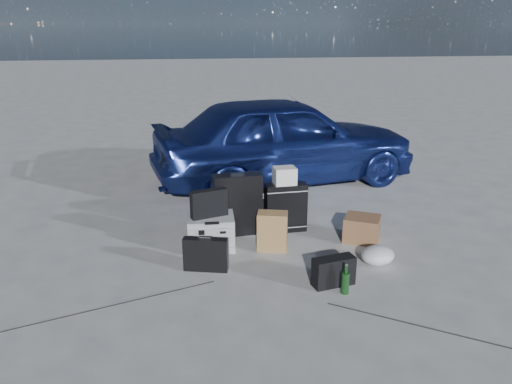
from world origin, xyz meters
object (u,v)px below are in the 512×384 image
briefcase (206,255)px  suitcase_right (286,208)px  cardboard_box (362,229)px  car (284,139)px  suitcase_left (238,204)px  green_bottle (345,279)px  duffel_bag (249,209)px  pelican_case (211,232)px

briefcase → suitcase_right: size_ratio=0.76×
suitcase_right → cardboard_box: (0.74, -0.39, -0.14)m
car → briefcase: (-1.28, -2.61, -0.47)m
suitcase_left → green_bottle: suitcase_left is taller
briefcase → green_bottle: briefcase is taller
suitcase_left → cardboard_box: suitcase_left is taller
briefcase → car: bearing=78.4°
suitcase_left → suitcase_right: suitcase_left is taller
briefcase → duffel_bag: bearing=78.0°
car → pelican_case: car is taller
car → cardboard_box: bearing=-180.0°
briefcase → suitcase_left: 0.93m
suitcase_right → green_bottle: (0.22, -1.43, -0.14)m
car → green_bottle: bearing=167.4°
pelican_case → suitcase_left: suitcase_left is taller
car → suitcase_left: 2.02m
briefcase → duffel_bag: size_ratio=0.67×
suitcase_right → duffel_bag: suitcase_right is taller
briefcase → pelican_case: bearing=95.1°
suitcase_right → briefcase: bearing=-141.4°
pelican_case → cardboard_box: size_ratio=1.31×
green_bottle → duffel_bag: bearing=108.3°
car → suitcase_left: car is taller
suitcase_right → duffel_bag: size_ratio=0.88×
suitcase_right → pelican_case: bearing=-162.6°
cardboard_box → duffel_bag: bearing=147.2°
car → pelican_case: (-1.20, -2.10, -0.46)m
car → suitcase_left: (-0.88, -1.79, -0.30)m
duffel_bag → green_bottle: duffel_bag is taller
green_bottle → cardboard_box: bearing=63.1°
duffel_bag → green_bottle: size_ratio=2.31×
car → cardboard_box: (0.39, -2.18, -0.50)m
car → duffel_bag: (-0.71, -1.46, -0.48)m
cardboard_box → green_bottle: bearing=-116.9°
duffel_bag → cardboard_box: size_ratio=1.72×
green_bottle → pelican_case: bearing=133.7°
pelican_case → duffel_bag: 0.80m
cardboard_box → suitcase_right: bearing=152.3°
duffel_bag → cardboard_box: duffel_bag is taller
suitcase_right → car: bearing=76.2°
pelican_case → duffel_bag: size_ratio=0.76×
pelican_case → briefcase: bearing=-97.1°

